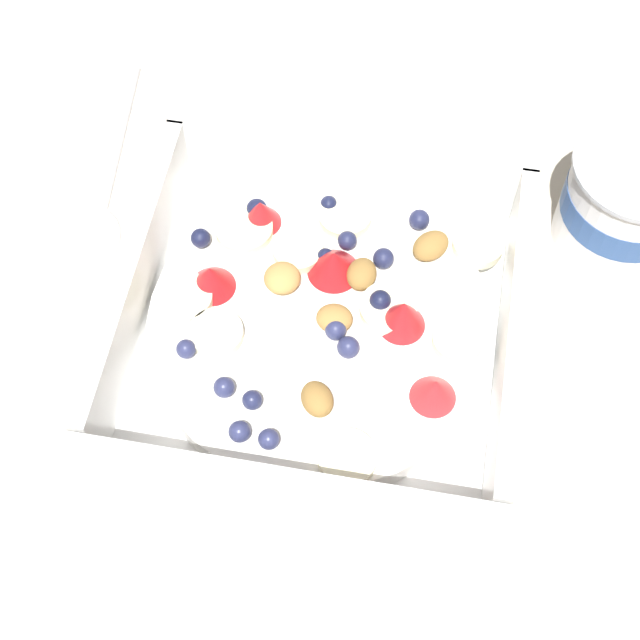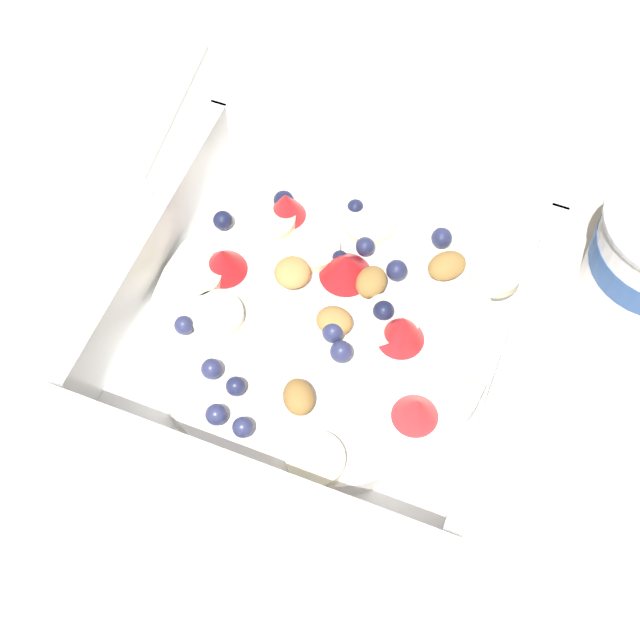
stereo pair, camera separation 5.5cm
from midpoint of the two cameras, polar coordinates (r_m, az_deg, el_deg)
ground_plane at (r=0.57m, az=4.55°, el=-2.19°), size 2.40×2.40×0.00m
fruit_bowl at (r=0.56m, az=2.88°, el=-0.64°), size 0.23×0.23×0.06m
spoon at (r=0.65m, az=-8.15°, el=8.55°), size 0.04×0.17×0.01m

